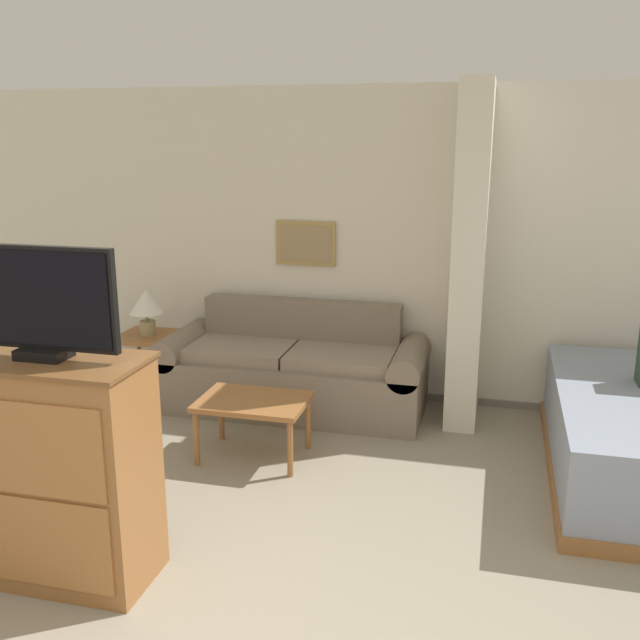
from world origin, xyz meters
The scene contains 8 objects.
wall_back centered at (0.00, 3.79, 1.29)m, with size 7.77×0.16×2.60m.
wall_partition_pillar centered at (0.63, 3.41, 1.30)m, with size 0.24×0.64×2.60m.
couch centered at (-0.74, 3.30, 0.32)m, with size 2.18×0.84×0.85m.
coffee_table centered at (-0.75, 2.31, 0.38)m, with size 0.75×0.53×0.43m.
side_table centered at (-2.03, 3.26, 0.47)m, with size 0.49×0.49×0.55m.
table_lamp centered at (-2.03, 3.26, 0.81)m, with size 0.29×0.29×0.39m.
tv_dresser centered at (-1.24, 0.76, 0.58)m, with size 0.97×0.48×1.17m.
tv centered at (-1.24, 0.76, 1.44)m, with size 0.81×0.16×0.55m.
Camera 1 is at (0.84, -2.07, 2.20)m, focal length 40.00 mm.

